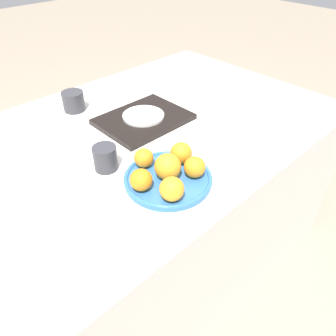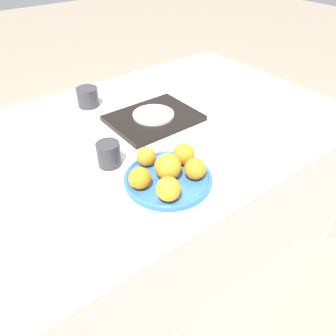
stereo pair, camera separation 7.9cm
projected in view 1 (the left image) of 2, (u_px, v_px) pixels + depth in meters
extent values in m
plane|color=gray|center=(151.00, 251.00, 1.68)|extent=(12.00, 12.00, 0.00)
cube|color=silver|center=(148.00, 199.00, 1.45)|extent=(1.50, 0.99, 0.74)
cylinder|color=#336BAD|center=(168.00, 179.00, 0.97)|extent=(0.26, 0.26, 0.01)
torus|color=#336BAD|center=(168.00, 177.00, 0.97)|extent=(0.26, 0.26, 0.01)
sphere|color=orange|center=(168.00, 167.00, 0.95)|extent=(0.08, 0.08, 0.08)
sphere|color=orange|center=(144.00, 158.00, 1.00)|extent=(0.06, 0.06, 0.06)
sphere|color=orange|center=(172.00, 189.00, 0.88)|extent=(0.07, 0.07, 0.07)
sphere|color=orange|center=(181.00, 153.00, 1.01)|extent=(0.07, 0.07, 0.07)
sphere|color=orange|center=(141.00, 180.00, 0.91)|extent=(0.06, 0.06, 0.06)
sphere|color=orange|center=(195.00, 167.00, 0.96)|extent=(0.06, 0.06, 0.06)
cylinder|color=silver|center=(232.00, 143.00, 1.05)|extent=(0.07, 0.07, 0.10)
cube|color=black|center=(144.00, 119.00, 1.25)|extent=(0.33, 0.25, 0.02)
cylinder|color=silver|center=(143.00, 116.00, 1.24)|extent=(0.16, 0.16, 0.01)
cylinder|color=#333338|center=(74.00, 101.00, 1.31)|extent=(0.09, 0.09, 0.08)
cylinder|color=#333338|center=(105.00, 158.00, 1.00)|extent=(0.07, 0.07, 0.08)
cube|color=white|center=(41.00, 200.00, 0.91)|extent=(0.14, 0.10, 0.01)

